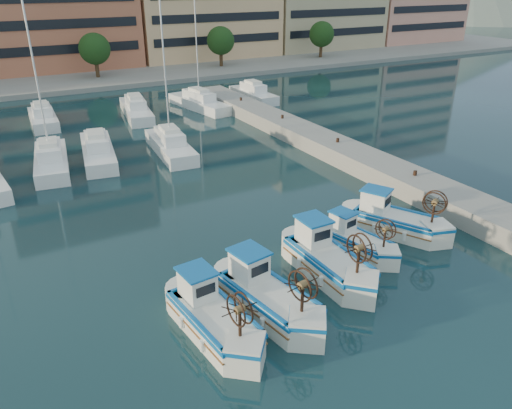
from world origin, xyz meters
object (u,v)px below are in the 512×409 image
object	(u,v)px
fishing_boat_e	(393,219)
fishing_boat_d	(356,240)
fishing_boat_c	(327,258)
fishing_boat_a	(212,316)
fishing_boat_b	(266,295)

from	to	relation	value
fishing_boat_e	fishing_boat_d	bearing A→B (deg)	164.49
fishing_boat_c	fishing_boat_d	bearing A→B (deg)	21.01
fishing_boat_d	fishing_boat_e	world-z (taller)	fishing_boat_e
fishing_boat_c	fishing_boat_a	bearing A→B (deg)	-169.12
fishing_boat_b	fishing_boat_c	world-z (taller)	fishing_boat_c
fishing_boat_c	fishing_boat_d	xyz separation A→B (m)	(2.55, 0.99, -0.18)
fishing_boat_e	fishing_boat_b	bearing A→B (deg)	169.03
fishing_boat_c	fishing_boat_d	size ratio (longest dim) A/B	1.24
fishing_boat_b	fishing_boat_d	world-z (taller)	fishing_boat_b
fishing_boat_b	fishing_boat_a	bearing A→B (deg)	173.52
fishing_boat_a	fishing_boat_b	world-z (taller)	fishing_boat_b
fishing_boat_d	fishing_boat_e	distance (m)	3.18
fishing_boat_c	fishing_boat_b	bearing A→B (deg)	-164.06
fishing_boat_d	fishing_boat_e	xyz separation A→B (m)	(3.11, 0.63, 0.14)
fishing_boat_a	fishing_boat_e	distance (m)	12.43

